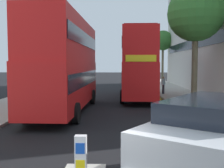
{
  "coord_description": "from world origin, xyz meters",
  "views": [
    {
      "loc": [
        0.94,
        -4.28,
        2.93
      ],
      "look_at": [
        0.5,
        11.0,
        1.8
      ],
      "focal_mm": 43.81,
      "sensor_mm": 36.0,
      "label": 1
    }
  ],
  "objects_px": {
    "double_decker_bus_away": "(65,62)",
    "pedestrian_far": "(163,85)",
    "keep_left_bollard": "(81,160)",
    "double_decker_bus_oncoming": "(138,63)",
    "taxi_minivan": "(210,145)"
  },
  "relations": [
    {
      "from": "double_decker_bus_away",
      "to": "pedestrian_far",
      "type": "xyz_separation_m",
      "value": [
        7.37,
        8.91,
        -2.04
      ]
    },
    {
      "from": "keep_left_bollard",
      "to": "double_decker_bus_oncoming",
      "type": "xyz_separation_m",
      "value": [
        2.46,
        16.85,
        2.42
      ]
    },
    {
      "from": "keep_left_bollard",
      "to": "taxi_minivan",
      "type": "bearing_deg",
      "value": -4.16
    },
    {
      "from": "double_decker_bus_away",
      "to": "taxi_minivan",
      "type": "distance_m",
      "value": 11.82
    },
    {
      "from": "double_decker_bus_away",
      "to": "keep_left_bollard",
      "type": "bearing_deg",
      "value": -76.82
    },
    {
      "from": "keep_left_bollard",
      "to": "pedestrian_far",
      "type": "relative_size",
      "value": 0.69
    },
    {
      "from": "keep_left_bollard",
      "to": "double_decker_bus_away",
      "type": "height_order",
      "value": "double_decker_bus_away"
    },
    {
      "from": "keep_left_bollard",
      "to": "double_decker_bus_away",
      "type": "bearing_deg",
      "value": 103.18
    },
    {
      "from": "double_decker_bus_oncoming",
      "to": "keep_left_bollard",
      "type": "bearing_deg",
      "value": -98.31
    },
    {
      "from": "double_decker_bus_oncoming",
      "to": "pedestrian_far",
      "type": "xyz_separation_m",
      "value": [
        2.53,
        2.19,
        -2.04
      ]
    },
    {
      "from": "keep_left_bollard",
      "to": "double_decker_bus_oncoming",
      "type": "height_order",
      "value": "double_decker_bus_oncoming"
    },
    {
      "from": "keep_left_bollard",
      "to": "double_decker_bus_oncoming",
      "type": "bearing_deg",
      "value": 81.69
    },
    {
      "from": "double_decker_bus_away",
      "to": "taxi_minivan",
      "type": "xyz_separation_m",
      "value": [
        5.38,
        -10.35,
        -1.96
      ]
    },
    {
      "from": "double_decker_bus_away",
      "to": "pedestrian_far",
      "type": "distance_m",
      "value": 11.74
    },
    {
      "from": "double_decker_bus_away",
      "to": "pedestrian_far",
      "type": "bearing_deg",
      "value": 50.43
    }
  ]
}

